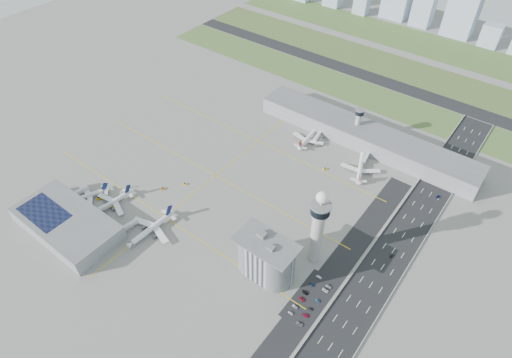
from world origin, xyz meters
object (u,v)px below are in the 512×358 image
Objects in this scene: car_lot_0 at (291,313)px; car_lot_4 at (312,285)px; tug_2 at (163,189)px; car_hw_2 at (438,197)px; car_lot_5 at (319,277)px; tug_0 at (99,198)px; airplane_far_b at (361,165)px; car_lot_6 at (300,324)px; jet_bridge_far_1 at (368,154)px; airplane_near_c at (150,227)px; tug_5 at (354,167)px; jet_bridge_near_1 at (96,213)px; car_lot_1 at (295,307)px; admin_building at (266,257)px; airplane_far_a at (308,136)px; secondary_tower at (358,121)px; car_lot_9 at (318,301)px; car_hw_1 at (392,256)px; car_lot_11 at (328,286)px; car_lot_10 at (325,290)px; jet_bridge_near_0 at (72,196)px; car_lot_8 at (311,309)px; car_hw_4 at (447,154)px; tug_4 at (325,169)px; control_tower at (318,225)px; jet_bridge_near_2 at (121,231)px; airplane_near_a at (85,195)px; airplane_near_b at (110,202)px; jet_bridge_far_0 at (320,134)px; tug_1 at (112,206)px; car_lot_7 at (306,315)px; tug_3 at (185,184)px.

car_lot_0 reaches higher than car_lot_4.
tug_2 reaches higher than car_hw_2.
tug_2 is at bearing 88.82° from car_lot_5.
tug_0 reaches higher than car_hw_2.
airplane_far_b reaches higher than car_lot_6.
car_lot_0 is (31.87, -170.33, -2.23)m from jet_bridge_far_1.
airplane_near_c is 180.46m from tug_5.
jet_bridge_near_1 is 3.56× the size of car_lot_1.
car_lot_1 reaches higher than car_lot_4.
car_lot_1 is 0.85× the size of car_lot_6.
admin_building is 1.13× the size of airplane_far_a.
car_lot_9 is (62.94, -170.49, -18.26)m from secondary_tower.
secondary_tower reaches higher than tug_5.
tug_2 is 0.82× the size of car_hw_1.
secondary_tower is 169.98m from car_lot_11.
tug_2 is at bearing 91.67° from car_lot_10.
airplane_far_a reaches higher than jet_bridge_near_0.
car_lot_5 is at bearing 18.50° from car_lot_8.
car_lot_9 is at bearing 126.07° from tug_2.
jet_bridge_near_0 is 325.15m from car_hw_4.
airplane_far_b is 9.56× the size of car_lot_11.
car_lot_8 is 0.95× the size of car_hw_4.
tug_0 is at bearing 80.73° from tug_4.
control_tower is at bearing 41.31° from car_lot_5.
car_lot_11 is (9.59, 5.51, 0.01)m from car_lot_4.
secondary_tower reaches higher than car_lot_4.
airplane_near_c is at bearing 128.25° from airplane_far_b.
car_lot_9 is (145.94, 40.51, -2.31)m from jet_bridge_near_2.
car_lot_1 is at bearing 0.82° from jet_bridge_far_1.
airplane_near_c is at bearing -118.70° from tug_5.
airplane_near_a reaches higher than car_hw_4.
airplane_near_b is (-154.02, -55.61, -29.58)m from control_tower.
tug_5 is (113.32, 120.75, 0.16)m from tug_2.
jet_bridge_far_0 reaches higher than tug_1.
jet_bridge_far_1 is 20.68m from tug_5.
jet_bridge_far_0 is (38.78, 178.77, -3.33)m from airplane_near_c.
airplane_near_a is 0.96× the size of airplane_near_b.
airplane_near_c is at bearing 121.46° from airplane_near_a.
jet_bridge_far_0 is 165.74m from car_lot_4.
admin_building reaches higher than jet_bridge_far_1.
car_hw_1 is (169.05, 103.42, -2.26)m from jet_bridge_near_2.
car_lot_4 is 0.86× the size of car_lot_7.
tug_3 reaches higher than car_lot_1.
tug_0 is at bearing 92.97° from car_lot_1.
car_lot_9 is (197.40, 34.32, -4.70)m from airplane_near_a.
jet_bridge_near_2 reaches higher than car_lot_4.
secondary_tower is at bearing 12.30° from car_lot_6.
jet_bridge_far_0 is at bearing 24.45° from car_lot_0.
car_lot_10 is (0.04, 9.81, 0.08)m from car_lot_9.
airplane_far_a is 13.50× the size of tug_3.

